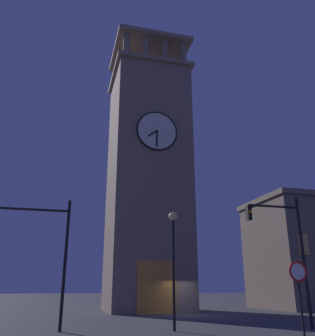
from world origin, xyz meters
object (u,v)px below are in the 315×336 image
at_px(no_horn_sign, 299,278).
at_px(street_lamp, 173,247).
at_px(clocktower, 148,178).
at_px(traffic_signal_mid, 41,242).
at_px(traffic_signal_near, 287,241).

bearing_deg(no_horn_sign, street_lamp, -58.40).
bearing_deg(clocktower, traffic_signal_mid, 57.88).
bearing_deg(traffic_signal_near, no_horn_sign, 58.76).
height_order(clocktower, street_lamp, clocktower).
relative_size(clocktower, street_lamp, 4.97).
relative_size(clocktower, traffic_signal_near, 4.23).
xyz_separation_m(traffic_signal_near, traffic_signal_mid, (12.39, -2.10, -0.18)).
relative_size(traffic_signal_mid, street_lamp, 1.10).
height_order(traffic_signal_mid, street_lamp, traffic_signal_mid).
height_order(traffic_signal_mid, no_horn_sign, traffic_signal_mid).
height_order(traffic_signal_near, street_lamp, traffic_signal_near).
xyz_separation_m(street_lamp, no_horn_sign, (-3.28, 5.32, -1.62)).
relative_size(street_lamp, no_horn_sign, 1.94).
distance_m(street_lamp, no_horn_sign, 6.46).
height_order(clocktower, traffic_signal_mid, clocktower).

